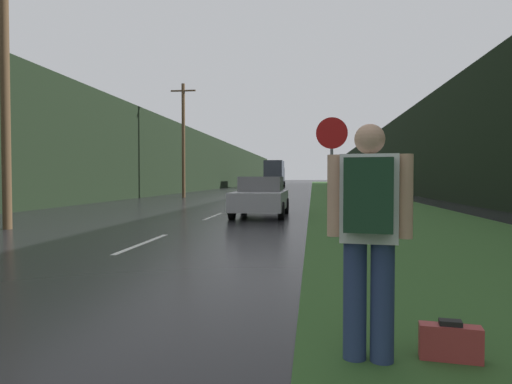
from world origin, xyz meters
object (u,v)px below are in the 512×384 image
suitcase (450,343)px  delivery_truck (275,174)px  stop_sign (332,162)px  car_passing_near (261,197)px  hitchhiker_with_backpack (369,227)px

suitcase → delivery_truck: (-6.39, 60.81, 1.83)m
suitcase → delivery_truck: bearing=104.3°
stop_sign → car_passing_near: bearing=111.8°
car_passing_near → stop_sign: bearing=111.8°
suitcase → car_passing_near: 13.35m
stop_sign → delivery_truck: delivery_truck is taller
stop_sign → hitchhiker_with_backpack: (-0.02, -7.32, -0.73)m
delivery_truck → suitcase: bearing=-84.0°
stop_sign → hitchhiker_with_backpack: size_ratio=1.56×
car_passing_near → delivery_truck: (-3.47, 47.80, 1.26)m
hitchhiker_with_backpack → delivery_truck: size_ratio=0.25×
stop_sign → suitcase: stop_sign is taller
stop_sign → delivery_truck: (-5.79, 53.60, 0.21)m
hitchhiker_with_backpack → suitcase: 1.10m
car_passing_near → delivery_truck: 47.94m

